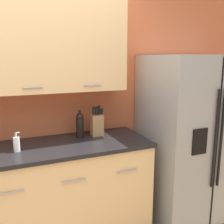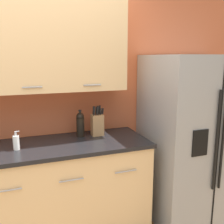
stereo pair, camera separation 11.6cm
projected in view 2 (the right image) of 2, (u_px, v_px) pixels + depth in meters
The scene contains 6 objects.
wall_back at pixel (15, 84), 2.39m from camera, with size 10.00×0.39×2.60m.
counter_unit at pixel (39, 194), 2.37m from camera, with size 2.01×0.64×0.92m.
refrigerator at pixel (191, 137), 2.76m from camera, with size 0.92×0.80×1.70m.
knife_block at pixel (97, 124), 2.57m from camera, with size 0.13×0.10×0.30m.
wine_bottle at pixel (80, 124), 2.52m from camera, with size 0.08×0.08×0.26m.
soap_dispenser at pixel (16, 142), 2.17m from camera, with size 0.06×0.05×0.16m.
Camera 2 is at (0.04, -1.48, 1.67)m, focal length 42.00 mm.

